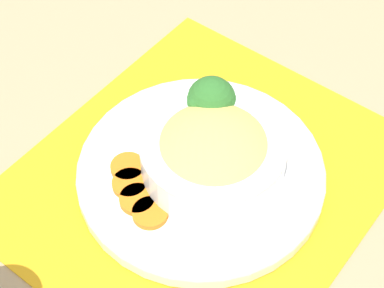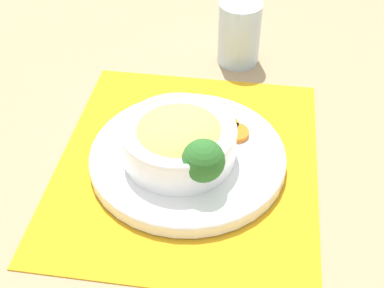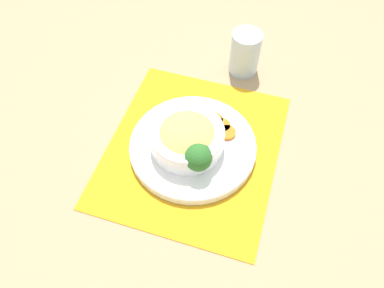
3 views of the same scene
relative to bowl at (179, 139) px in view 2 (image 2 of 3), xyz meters
name	(u,v)px [view 2 (image 2 of 3)]	position (x,y,z in m)	size (l,w,h in m)	color
ground_plane	(188,164)	(-0.01, 0.01, -0.05)	(4.00, 4.00, 0.00)	tan
placemat	(188,163)	(-0.01, 0.01, -0.05)	(0.45, 0.39, 0.00)	orange
plate	(188,156)	(-0.01, 0.01, -0.04)	(0.29, 0.29, 0.02)	white
bowl	(179,139)	(0.00, 0.00, 0.00)	(0.16, 0.16, 0.07)	white
broccoli_floret	(203,161)	(0.05, 0.04, 0.01)	(0.06, 0.06, 0.07)	#759E51
carrot_slice_near	(236,133)	(-0.06, 0.08, -0.03)	(0.04, 0.04, 0.01)	orange
carrot_slice_middle	(226,125)	(-0.07, 0.06, -0.03)	(0.04, 0.04, 0.01)	orange
carrot_slice_far	(213,120)	(-0.08, 0.04, -0.03)	(0.04, 0.04, 0.01)	orange
carrot_slice_extra	(199,116)	(-0.09, 0.02, -0.03)	(0.04, 0.04, 0.01)	orange
water_glass	(239,36)	(-0.29, 0.07, 0.00)	(0.08, 0.08, 0.11)	silver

